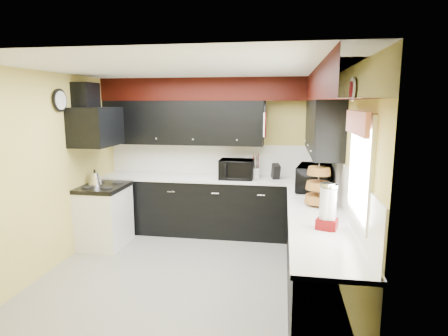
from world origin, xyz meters
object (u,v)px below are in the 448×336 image
microwave (314,178)px  knife_block (276,172)px  toaster_oven (236,169)px  kettle (95,178)px  utensil_crock (256,173)px

microwave → knife_block: 0.87m
toaster_oven → microwave: size_ratio=0.85×
microwave → kettle: microwave is taller
utensil_crock → kettle: (-2.33, -0.75, -0.01)m
utensil_crock → toaster_oven: bearing=-160.5°
toaster_oven → kettle: 2.14m
toaster_oven → utensil_crock: size_ratio=3.33×
microwave → utensil_crock: 1.11m
knife_block → kettle: knife_block is taller
microwave → knife_block: (-0.53, 0.69, -0.06)m
knife_block → kettle: bearing=178.4°
utensil_crock → kettle: 2.45m
microwave → toaster_oven: bearing=71.6°
utensil_crock → knife_block: 0.32m
utensil_crock → kettle: bearing=-162.2°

